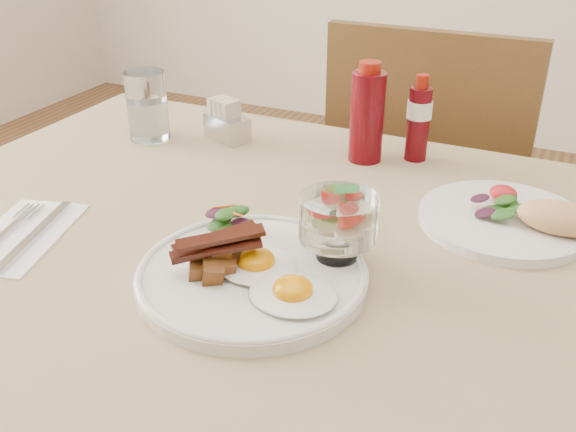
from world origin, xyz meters
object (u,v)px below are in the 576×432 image
fruit_cup (338,218)px  hot_sauce_bottle (419,119)px  sugar_caddy (226,123)px  table (320,304)px  second_plate (517,218)px  chair_far (428,199)px  main_plate (252,276)px  water_glass (148,110)px  ketchup_bottle (367,115)px

fruit_cup → hot_sauce_bottle: bearing=90.3°
hot_sauce_bottle → sugar_caddy: size_ratio=1.57×
table → second_plate: (0.22, 0.17, 0.10)m
chair_far → hot_sauce_bottle: chair_far is taller
main_plate → fruit_cup: bearing=42.4°
fruit_cup → sugar_caddy: fruit_cup is taller
fruit_cup → second_plate: size_ratio=0.39×
chair_far → main_plate: size_ratio=3.32×
main_plate → table: bearing=65.9°
second_plate → sugar_caddy: (-0.53, 0.12, 0.02)m
hot_sauce_bottle → water_glass: 0.49m
chair_far → second_plate: (0.22, -0.50, 0.24)m
chair_far → fruit_cup: 0.76m
fruit_cup → sugar_caddy: bearing=136.6°
main_plate → ketchup_bottle: 0.42m
fruit_cup → ketchup_bottle: size_ratio=0.57×
second_plate → ketchup_bottle: bearing=152.1°
water_glass → table: bearing=-28.3°
sugar_caddy → chair_far: bearing=71.3°
second_plate → ketchup_bottle: 0.31m
sugar_caddy → water_glass: bearing=-137.1°
chair_far → main_plate: (-0.05, -0.77, 0.24)m
chair_far → sugar_caddy: bearing=-129.8°
chair_far → ketchup_bottle: (-0.05, -0.35, 0.31)m
main_plate → hot_sauce_bottle: 0.47m
main_plate → chair_far: bearing=86.5°
main_plate → ketchup_bottle: size_ratio=1.65×
hot_sauce_bottle → sugar_caddy: hot_sauce_bottle is taller
chair_far → water_glass: 0.68m
chair_far → main_plate: chair_far is taller
main_plate → sugar_caddy: size_ratio=2.97×
main_plate → sugar_caddy: bearing=123.3°
second_plate → sugar_caddy: 0.55m
table → second_plate: second_plate is taller
second_plate → ketchup_bottle: ketchup_bottle is taller
chair_far → water_glass: bearing=-136.2°
hot_sauce_bottle → sugar_caddy: bearing=-170.4°
water_glass → main_plate: bearing=-41.0°
fruit_cup → water_glass: (-0.48, 0.27, -0.01)m
main_plate → second_plate: size_ratio=1.11×
table → main_plate: main_plate is taller
hot_sauce_bottle → water_glass: (-0.47, -0.11, -0.02)m
ketchup_bottle → sugar_caddy: ketchup_bottle is taller
main_plate → hot_sauce_bottle: (0.08, 0.46, 0.06)m
chair_far → hot_sauce_bottle: 0.43m
fruit_cup → second_plate: 0.28m
main_plate → hot_sauce_bottle: size_ratio=1.89×
second_plate → ketchup_bottle: size_ratio=1.48×
table → second_plate: size_ratio=5.28×
main_plate → water_glass: (-0.40, 0.34, 0.05)m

